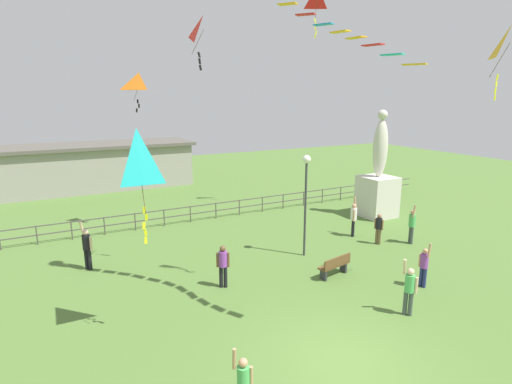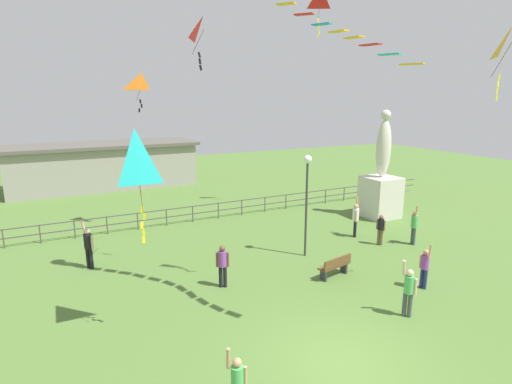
% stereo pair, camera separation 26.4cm
% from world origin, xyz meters
% --- Properties ---
extents(ground_plane, '(80.00, 80.00, 0.00)m').
position_xyz_m(ground_plane, '(0.00, 0.00, 0.00)').
color(ground_plane, '#517533').
extents(statue_monument, '(1.89, 1.89, 6.27)m').
position_xyz_m(statue_monument, '(10.80, 10.00, 1.87)').
color(statue_monument, beige).
rests_on(statue_monument, ground_plane).
extents(lamppost, '(0.36, 0.36, 4.55)m').
position_xyz_m(lamppost, '(3.42, 6.83, 3.30)').
color(lamppost, '#38383D').
rests_on(lamppost, ground_plane).
extents(park_bench, '(1.55, 0.69, 0.85)m').
position_xyz_m(park_bench, '(3.25, 4.43, 0.46)').
color(park_bench, brown).
rests_on(park_bench, ground_plane).
extents(person_0, '(0.28, 0.43, 1.51)m').
position_xyz_m(person_0, '(7.41, 6.35, 0.87)').
color(person_0, brown).
rests_on(person_0, ground_plane).
extents(person_1, '(0.45, 0.30, 1.65)m').
position_xyz_m(person_1, '(-1.06, 5.62, 0.95)').
color(person_1, black).
rests_on(person_1, ground_plane).
extents(person_2, '(0.45, 0.44, 2.02)m').
position_xyz_m(person_2, '(7.12, 7.83, 1.01)').
color(person_2, black).
rests_on(person_2, ground_plane).
extents(person_3, '(0.36, 0.50, 1.92)m').
position_xyz_m(person_3, '(3.47, 0.97, 0.96)').
color(person_3, '#3F4C47').
rests_on(person_3, ground_plane).
extents(person_4, '(0.42, 0.51, 2.04)m').
position_xyz_m(person_4, '(-5.34, 9.72, 1.03)').
color(person_4, black).
rests_on(person_4, ground_plane).
extents(person_5, '(0.38, 0.49, 1.99)m').
position_xyz_m(person_5, '(8.88, 5.68, 1.00)').
color(person_5, '#3F4C47').
rests_on(person_5, ground_plane).
extents(person_6, '(0.28, 0.47, 1.79)m').
position_xyz_m(person_6, '(5.56, 2.15, 0.90)').
color(person_6, navy).
rests_on(person_6, ground_plane).
extents(person_7, '(0.45, 0.29, 1.76)m').
position_xyz_m(person_7, '(-3.21, -0.46, 0.88)').
color(person_7, navy).
rests_on(person_7, ground_plane).
extents(kite_0, '(0.93, 0.93, 2.37)m').
position_xyz_m(kite_0, '(7.15, 1.03, 8.59)').
color(kite_0, yellow).
extents(kite_2, '(0.88, 1.14, 1.82)m').
position_xyz_m(kite_2, '(-1.07, 6.93, 9.24)').
color(kite_2, red).
extents(kite_6, '(1.21, 1.22, 1.87)m').
position_xyz_m(kite_6, '(-1.88, 13.99, 7.60)').
color(kite_6, orange).
extents(kite_7, '(0.87, 0.83, 3.19)m').
position_xyz_m(kite_7, '(-4.24, 3.92, 5.26)').
color(kite_7, '#19B2B2').
extents(waterfront_railing, '(36.02, 0.06, 0.95)m').
position_xyz_m(waterfront_railing, '(-0.30, 14.00, 0.63)').
color(waterfront_railing, '#4C4742').
rests_on(waterfront_railing, ground_plane).
extents(pavilion_building, '(14.12, 5.05, 3.47)m').
position_xyz_m(pavilion_building, '(-2.67, 26.00, 1.76)').
color(pavilion_building, gray).
rests_on(pavilion_building, ground_plane).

